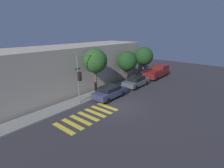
{
  "coord_description": "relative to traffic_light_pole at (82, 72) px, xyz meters",
  "views": [
    {
      "loc": [
        -12.88,
        -9.86,
        7.46
      ],
      "look_at": [
        1.68,
        2.1,
        1.6
      ],
      "focal_mm": 28.0,
      "sensor_mm": 36.0,
      "label": 1
    }
  ],
  "objects": [
    {
      "name": "sedan_middle",
      "position": [
        8.36,
        -1.27,
        -2.65
      ],
      "size": [
        4.31,
        1.85,
        1.42
      ],
      "color": "#4C5156",
      "rests_on": "ground"
    },
    {
      "name": "tree_midblock",
      "position": [
        8.71,
        0.53,
        -0.14
      ],
      "size": [
        2.8,
        2.8,
        4.68
      ],
      "color": "#42301E",
      "rests_on": "ground"
    },
    {
      "name": "sidewalk",
      "position": [
        1.48,
        0.79,
        -3.33
      ],
      "size": [
        26.0,
        1.93,
        0.14
      ],
      "primitive_type": "cube",
      "color": "slate",
      "rests_on": "ground"
    },
    {
      "name": "tree_far_end",
      "position": [
        13.39,
        0.53,
        0.02
      ],
      "size": [
        2.93,
        2.93,
        4.9
      ],
      "color": "brown",
      "rests_on": "ground"
    },
    {
      "name": "crosswalk",
      "position": [
        -1.82,
        -2.57,
        -3.4
      ],
      "size": [
        5.73,
        2.6,
        0.0
      ],
      "color": "gold",
      "rests_on": "ground"
    },
    {
      "name": "pickup_truck",
      "position": [
        14.92,
        -1.27,
        -2.49
      ],
      "size": [
        5.6,
        2.1,
        1.81
      ],
      "color": "maroon",
      "rests_on": "ground"
    },
    {
      "name": "traffic_light_pole",
      "position": [
        0.0,
        0.0,
        0.0
      ],
      "size": [
        2.64,
        0.56,
        5.1
      ],
      "color": "slate",
      "rests_on": "ground"
    },
    {
      "name": "ground_plane",
      "position": [
        1.48,
        -3.37,
        -3.4
      ],
      "size": [
        60.0,
        60.0,
        0.0
      ],
      "primitive_type": "plane",
      "color": "#2D2B30"
    },
    {
      "name": "sedan_near_corner",
      "position": [
        2.79,
        -1.27,
        -2.65
      ],
      "size": [
        4.27,
        1.81,
        1.43
      ],
      "color": "#2D3351",
      "rests_on": "ground"
    },
    {
      "name": "building_row",
      "position": [
        1.48,
        5.16,
        -0.63
      ],
      "size": [
        26.0,
        6.0,
        5.53
      ],
      "primitive_type": "cube",
      "color": "#A89E8E",
      "rests_on": "ground"
    },
    {
      "name": "tree_near_corner",
      "position": [
        2.38,
        0.53,
        0.71
      ],
      "size": [
        2.73,
        2.73,
        5.51
      ],
      "color": "brown",
      "rests_on": "ground"
    }
  ]
}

